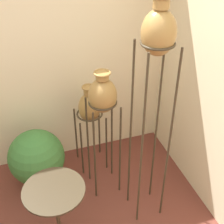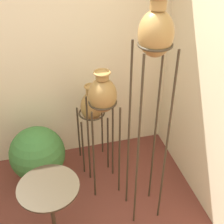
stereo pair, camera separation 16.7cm
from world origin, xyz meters
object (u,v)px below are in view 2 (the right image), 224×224
vase_stand_medium (103,98)px  vase_stand_short (92,108)px  side_table (51,203)px  vase_stand_tall (155,45)px  potted_plant (38,156)px

vase_stand_medium → vase_stand_short: bearing=95.7°
vase_stand_medium → side_table: size_ratio=1.88×
side_table → vase_stand_medium: bearing=44.6°
vase_stand_tall → side_table: vase_stand_tall is taller
vase_stand_tall → vase_stand_short: 1.38m
vase_stand_short → side_table: 1.18m
potted_plant → side_table: bearing=-84.3°
vase_stand_tall → vase_stand_short: (-0.35, 0.83, -1.04)m
vase_stand_tall → vase_stand_short: bearing=112.6°
vase_stand_short → potted_plant: (-0.66, -0.19, -0.39)m
vase_stand_tall → potted_plant: vase_stand_tall is taller
vase_stand_medium → side_table: 1.06m
vase_stand_short → vase_stand_tall: bearing=-67.4°
vase_stand_short → potted_plant: size_ratio=1.47×
vase_stand_tall → vase_stand_medium: bearing=125.2°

